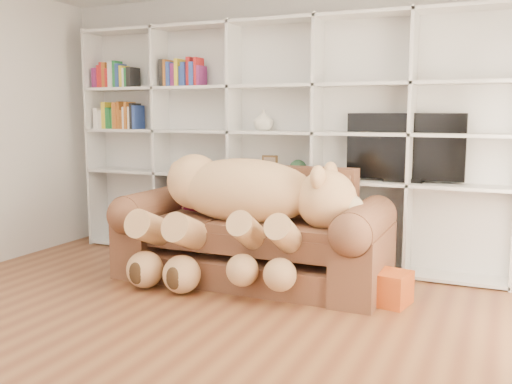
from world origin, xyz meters
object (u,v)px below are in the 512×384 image
at_px(sofa, 254,238).
at_px(teddy_bear, 240,204).
at_px(tv, 405,148).
at_px(gift_box, 388,288).

height_order(sofa, teddy_bear, teddy_bear).
bearing_deg(tv, gift_box, -86.67).
relative_size(teddy_bear, gift_box, 5.91).
height_order(teddy_bear, tv, tv).
relative_size(sofa, tv, 2.25).
height_order(sofa, tv, tv).
bearing_deg(sofa, teddy_bear, -100.00).
xyz_separation_m(teddy_bear, tv, (1.23, 0.91, 0.46)).
distance_m(teddy_bear, gift_box, 1.41).
distance_m(sofa, tv, 1.60).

